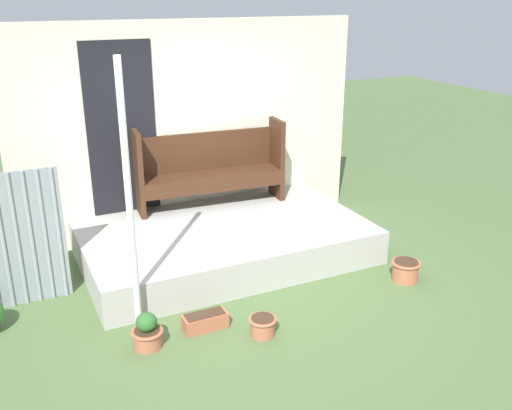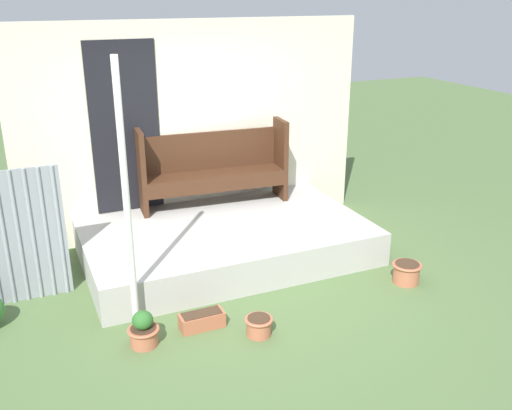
{
  "view_description": "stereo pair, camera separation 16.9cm",
  "coord_description": "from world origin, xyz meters",
  "px_view_note": "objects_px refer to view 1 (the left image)",
  "views": [
    {
      "loc": [
        -2.08,
        -4.6,
        2.9
      ],
      "look_at": [
        0.27,
        0.34,
        0.84
      ],
      "focal_mm": 40.0,
      "sensor_mm": 36.0,
      "label": 1
    },
    {
      "loc": [
        -1.93,
        -4.67,
        2.9
      ],
      "look_at": [
        0.27,
        0.34,
        0.84
      ],
      "focal_mm": 40.0,
      "sensor_mm": 36.0,
      "label": 2
    }
  ],
  "objects_px": {
    "flower_pot_left": "(147,332)",
    "planter_box_rect": "(205,321)",
    "flower_pot_right": "(405,270)",
    "support_post": "(129,204)",
    "bench": "(210,165)",
    "flower_pot_middle": "(263,325)"
  },
  "relations": [
    {
      "from": "support_post",
      "to": "flower_pot_middle",
      "type": "xyz_separation_m",
      "value": [
        0.97,
        -0.57,
        -1.12
      ]
    },
    {
      "from": "bench",
      "to": "flower_pot_left",
      "type": "distance_m",
      "value": 2.65
    },
    {
      "from": "flower_pot_right",
      "to": "support_post",
      "type": "bearing_deg",
      "value": 173.92
    },
    {
      "from": "planter_box_rect",
      "to": "flower_pot_middle",
      "type": "bearing_deg",
      "value": -36.61
    },
    {
      "from": "support_post",
      "to": "flower_pot_right",
      "type": "distance_m",
      "value": 3.02
    },
    {
      "from": "bench",
      "to": "flower_pot_left",
      "type": "bearing_deg",
      "value": -119.34
    },
    {
      "from": "flower_pot_right",
      "to": "bench",
      "type": "bearing_deg",
      "value": 123.44
    },
    {
      "from": "flower_pot_middle",
      "to": "flower_pot_right",
      "type": "height_order",
      "value": "flower_pot_right"
    },
    {
      "from": "bench",
      "to": "flower_pot_left",
      "type": "relative_size",
      "value": 5.63
    },
    {
      "from": "support_post",
      "to": "planter_box_rect",
      "type": "distance_m",
      "value": 1.29
    },
    {
      "from": "bench",
      "to": "flower_pot_right",
      "type": "height_order",
      "value": "bench"
    },
    {
      "from": "bench",
      "to": "flower_pot_left",
      "type": "xyz_separation_m",
      "value": [
        -1.42,
        -2.11,
        -0.75
      ]
    },
    {
      "from": "bench",
      "to": "flower_pot_right",
      "type": "bearing_deg",
      "value": -52.09
    },
    {
      "from": "planter_box_rect",
      "to": "bench",
      "type": "bearing_deg",
      "value": 67.17
    },
    {
      "from": "flower_pot_middle",
      "to": "planter_box_rect",
      "type": "relative_size",
      "value": 0.63
    },
    {
      "from": "flower_pot_left",
      "to": "flower_pot_right",
      "type": "bearing_deg",
      "value": 0.23
    },
    {
      "from": "bench",
      "to": "flower_pot_middle",
      "type": "bearing_deg",
      "value": -95.97
    },
    {
      "from": "flower_pot_right",
      "to": "planter_box_rect",
      "type": "xyz_separation_m",
      "value": [
        -2.25,
        0.04,
        -0.05
      ]
    },
    {
      "from": "bench",
      "to": "planter_box_rect",
      "type": "height_order",
      "value": "bench"
    },
    {
      "from": "flower_pot_left",
      "to": "planter_box_rect",
      "type": "bearing_deg",
      "value": 5.79
    },
    {
      "from": "support_post",
      "to": "flower_pot_right",
      "type": "relative_size",
      "value": 7.8
    },
    {
      "from": "flower_pot_left",
      "to": "support_post",
      "type": "bearing_deg",
      "value": 89.21
    }
  ]
}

